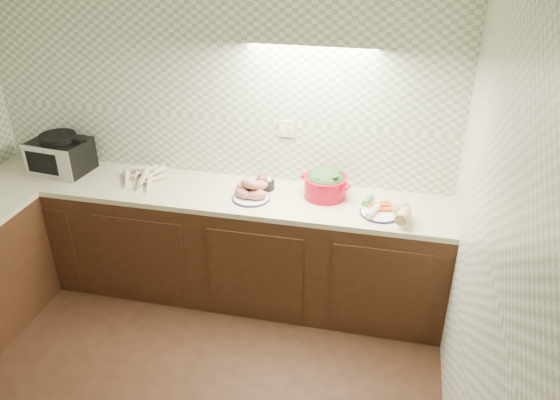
% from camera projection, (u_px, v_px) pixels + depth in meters
% --- Properties ---
extents(room, '(3.60, 3.60, 2.60)m').
position_uv_depth(room, '(82.00, 195.00, 2.42)').
color(room, black).
rests_on(room, ground).
extents(counter, '(3.60, 3.60, 0.90)m').
position_uv_depth(counter, '(74.00, 293.00, 3.69)').
color(counter, black).
rests_on(counter, ground).
extents(toaster_oven, '(0.46, 0.38, 0.31)m').
position_uv_depth(toaster_oven, '(60.00, 154.00, 4.28)').
color(toaster_oven, black).
rests_on(toaster_oven, counter).
extents(parsnip_pile, '(0.34, 0.42, 0.08)m').
position_uv_depth(parsnip_pile, '(139.00, 177.00, 4.17)').
color(parsnip_pile, beige).
rests_on(parsnip_pile, counter).
extents(sweet_potato_plate, '(0.28, 0.28, 0.16)m').
position_uv_depth(sweet_potato_plate, '(251.00, 191.00, 3.91)').
color(sweet_potato_plate, '#181942').
rests_on(sweet_potato_plate, counter).
extents(onion_bowl, '(0.15, 0.15, 0.12)m').
position_uv_depth(onion_bowl, '(264.00, 183.00, 4.05)').
color(onion_bowl, black).
rests_on(onion_bowl, counter).
extents(dutch_oven, '(0.40, 0.40, 0.21)m').
position_uv_depth(dutch_oven, '(325.00, 183.00, 3.92)').
color(dutch_oven, '#B0011B').
rests_on(dutch_oven, counter).
extents(veg_plate, '(0.38, 0.33, 0.13)m').
position_uv_depth(veg_plate, '(390.00, 209.00, 3.70)').
color(veg_plate, '#181942').
rests_on(veg_plate, counter).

